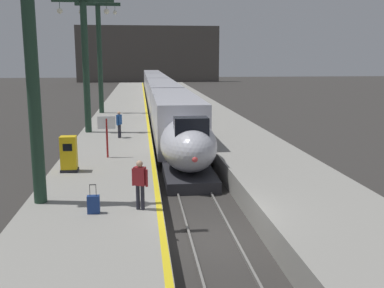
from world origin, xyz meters
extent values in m
plane|color=#33302D|center=(0.00, 0.00, 0.00)|extent=(260.00, 260.00, 0.00)
cube|color=gray|center=(-4.05, 24.75, 0.53)|extent=(4.80, 110.00, 1.05)
cube|color=gray|center=(4.05, 24.75, 0.53)|extent=(4.80, 110.00, 1.05)
cube|color=yellow|center=(-1.77, 24.75, 1.05)|extent=(0.20, 107.80, 0.01)
cube|color=slate|center=(-0.75, 27.50, 0.06)|extent=(0.08, 110.00, 0.12)
cube|color=slate|center=(0.75, 27.50, 0.06)|extent=(0.08, 110.00, 0.12)
ellipsoid|color=silver|center=(0.00, 7.71, 1.83)|extent=(2.78, 5.64, 2.56)
cube|color=#28282D|center=(0.00, 7.43, 0.28)|extent=(2.46, 4.79, 0.55)
cube|color=black|center=(0.00, 6.44, 2.90)|extent=(1.59, 1.00, 0.90)
sphere|color=#F24C4C|center=(0.00, 4.97, 1.68)|extent=(0.28, 0.28, 0.28)
cube|color=silver|center=(0.00, 16.40, 2.08)|extent=(2.90, 14.00, 3.05)
cube|color=black|center=(-1.42, 16.40, 2.62)|extent=(0.04, 11.90, 0.80)
cube|color=black|center=(1.42, 16.40, 2.62)|extent=(0.04, 11.90, 0.80)
cube|color=silver|center=(0.00, 16.40, 0.80)|extent=(2.92, 13.30, 0.24)
cube|color=black|center=(0.00, 11.92, 0.28)|extent=(2.03, 2.20, 0.56)
cube|color=black|center=(0.00, 20.88, 0.28)|extent=(2.03, 2.20, 0.56)
cube|color=silver|center=(0.00, 33.00, 2.08)|extent=(2.90, 18.00, 3.05)
cube|color=black|center=(-1.42, 33.00, 2.62)|extent=(0.04, 15.84, 0.80)
cube|color=black|center=(1.42, 33.00, 2.62)|extent=(0.04, 15.84, 0.80)
cube|color=black|center=(0.00, 26.88, 0.28)|extent=(2.03, 2.20, 0.56)
cube|color=black|center=(0.00, 39.12, 0.28)|extent=(2.03, 2.20, 0.56)
cube|color=silver|center=(0.00, 51.60, 2.08)|extent=(2.90, 18.00, 3.05)
cube|color=black|center=(-1.42, 51.60, 2.62)|extent=(0.04, 15.84, 0.80)
cube|color=black|center=(1.42, 51.60, 2.62)|extent=(0.04, 15.84, 0.80)
cube|color=black|center=(0.00, 45.48, 0.28)|extent=(2.03, 2.20, 0.56)
cube|color=black|center=(0.00, 57.72, 0.28)|extent=(2.03, 2.20, 0.56)
cube|color=silver|center=(0.00, 70.20, 2.08)|extent=(2.90, 18.00, 3.05)
cube|color=black|center=(-1.42, 70.20, 2.62)|extent=(0.04, 15.84, 0.80)
cube|color=black|center=(1.42, 70.20, 2.62)|extent=(0.04, 15.84, 0.80)
cube|color=black|center=(0.00, 64.08, 0.28)|extent=(2.03, 2.20, 0.56)
cube|color=black|center=(0.00, 76.32, 0.28)|extent=(2.03, 2.20, 0.56)
cylinder|color=#1E3828|center=(-5.90, 1.58, 5.30)|extent=(0.44, 0.44, 8.51)
cylinder|color=#1E3828|center=(-5.90, 16.88, 5.53)|extent=(0.44, 0.44, 8.97)
cube|color=#1E3828|center=(-5.90, 16.88, 9.77)|extent=(4.00, 0.24, 0.28)
cylinder|color=#1E3828|center=(-7.40, 16.88, 9.42)|extent=(0.03, 0.03, 0.60)
sphere|color=#EFEACC|center=(-7.40, 16.88, 9.07)|extent=(0.36, 0.36, 0.36)
cylinder|color=#1E3828|center=(-4.40, 16.88, 9.42)|extent=(0.03, 0.03, 0.60)
sphere|color=#EFEACC|center=(-4.40, 16.88, 9.07)|extent=(0.36, 0.36, 0.36)
cylinder|color=#1E3828|center=(-5.90, 27.93, 6.03)|extent=(0.44, 0.44, 9.95)
cylinder|color=#1E3828|center=(-5.90, 27.93, 10.85)|extent=(0.68, 0.68, 0.30)
cube|color=#1E3828|center=(-5.90, 27.93, 10.75)|extent=(4.00, 0.24, 0.28)
cylinder|color=#1E3828|center=(-7.40, 27.93, 10.40)|extent=(0.03, 0.03, 0.60)
sphere|color=#EFEACC|center=(-7.40, 27.93, 10.05)|extent=(0.36, 0.36, 0.36)
cylinder|color=#1E3828|center=(-4.40, 27.93, 10.40)|extent=(0.03, 0.03, 0.60)
sphere|color=#EFEACC|center=(-4.40, 27.93, 10.05)|extent=(0.36, 0.36, 0.36)
cylinder|color=#23232D|center=(-2.32, 0.36, 1.48)|extent=(0.13, 0.13, 0.85)
cylinder|color=#23232D|center=(-2.48, 0.42, 1.48)|extent=(0.13, 0.13, 0.85)
cube|color=maroon|center=(-2.40, 0.39, 2.21)|extent=(0.44, 0.35, 0.62)
cylinder|color=maroon|center=(-2.18, 0.29, 2.16)|extent=(0.09, 0.09, 0.58)
cylinder|color=maroon|center=(-2.62, 0.49, 2.16)|extent=(0.09, 0.09, 0.58)
sphere|color=tan|center=(-2.40, 0.39, 2.63)|extent=(0.22, 0.22, 0.22)
cylinder|color=#23232D|center=(-3.65, 14.49, 1.48)|extent=(0.13, 0.13, 0.85)
cylinder|color=#23232D|center=(-3.72, 14.33, 1.48)|extent=(0.13, 0.13, 0.85)
cube|color=#1E478C|center=(-3.69, 14.41, 2.21)|extent=(0.35, 0.44, 0.62)
cylinder|color=#1E478C|center=(-3.59, 14.63, 2.16)|extent=(0.09, 0.09, 0.58)
cylinder|color=#1E478C|center=(-3.79, 14.19, 2.16)|extent=(0.09, 0.09, 0.58)
sphere|color=tan|center=(-3.69, 14.41, 2.63)|extent=(0.22, 0.22, 0.22)
cube|color=navy|center=(-3.92, 0.19, 1.35)|extent=(0.40, 0.22, 0.60)
cylinder|color=#262628|center=(-4.02, 0.19, 1.83)|extent=(0.02, 0.02, 0.36)
cylinder|color=#262628|center=(-3.82, 0.19, 1.83)|extent=(0.02, 0.02, 0.36)
cube|color=#262628|center=(-3.92, 0.19, 2.02)|extent=(0.22, 0.03, 0.02)
cube|color=yellow|center=(-5.55, 5.94, 1.85)|extent=(0.70, 0.56, 1.60)
cube|color=black|center=(-5.55, 5.65, 2.20)|extent=(0.40, 0.02, 0.32)
cube|color=black|center=(-5.55, 5.94, 1.11)|extent=(0.76, 0.62, 0.12)
cylinder|color=maroon|center=(-4.05, 8.66, 2.05)|extent=(0.10, 0.10, 2.00)
cube|color=white|center=(-4.05, 8.66, 2.85)|extent=(0.90, 0.06, 0.64)
cube|color=#4C4742|center=(0.00, 102.00, 7.00)|extent=(36.00, 2.00, 14.00)
camera|label=1|loc=(-2.33, -14.08, 6.06)|focal=41.89mm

